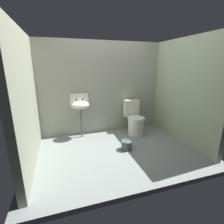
# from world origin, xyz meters

# --- Properties ---
(ground_plane) EXTENTS (3.29, 2.40, 0.08)m
(ground_plane) POSITION_xyz_m (0.00, 0.00, -0.04)
(ground_plane) COLOR gray
(wall_back) EXTENTS (3.29, 0.10, 2.14)m
(wall_back) POSITION_xyz_m (0.00, 1.05, 1.07)
(wall_back) COLOR #989987
(wall_back) RESTS_ON ground
(wall_left) EXTENTS (0.10, 2.20, 2.14)m
(wall_left) POSITION_xyz_m (-1.49, 0.10, 1.07)
(wall_left) COLOR #9A9E86
(wall_left) RESTS_ON ground
(wall_right) EXTENTS (0.10, 2.20, 2.14)m
(wall_right) POSITION_xyz_m (1.49, 0.10, 1.07)
(wall_right) COLOR #92A180
(wall_right) RESTS_ON ground
(toilet_near_wall) EXTENTS (0.40, 0.59, 0.78)m
(toilet_near_wall) POSITION_xyz_m (0.70, 0.65, 0.32)
(toilet_near_wall) COLOR silver
(toilet_near_wall) RESTS_ON ground
(sink) EXTENTS (0.42, 0.35, 0.99)m
(sink) POSITION_xyz_m (-0.56, 0.84, 0.75)
(sink) COLOR #424E53
(sink) RESTS_ON ground
(bucket) EXTENTS (0.22, 0.22, 0.18)m
(bucket) POSITION_xyz_m (0.20, -0.07, 0.10)
(bucket) COLOR #424E53
(bucket) RESTS_ON ground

